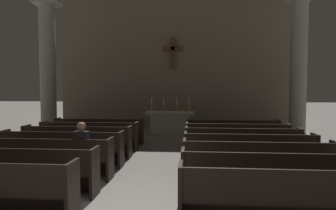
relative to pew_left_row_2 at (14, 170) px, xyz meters
The scene contains 22 objects.
pew_left_row_2 is the anchor object (origin of this frame).
pew_left_row_3 1.07m from the pew_left_row_2, 90.00° to the left, with size 3.28×0.50×0.95m.
pew_left_row_4 2.14m from the pew_left_row_2, 90.00° to the left, with size 3.28×0.50×0.95m.
pew_left_row_5 3.21m from the pew_left_row_2, 90.00° to the left, with size 3.28×0.50×0.95m.
pew_left_row_6 4.28m from the pew_left_row_2, 90.00° to the left, with size 3.28×0.50×0.95m.
pew_left_row_7 5.35m from the pew_left_row_2, 90.00° to the left, with size 3.28×0.50×0.95m.
pew_right_row_1 5.02m from the pew_left_row_2, 12.31° to the right, with size 3.28×0.50×0.95m.
pew_right_row_2 4.90m from the pew_left_row_2, ahead, with size 3.28×0.50×0.95m.
pew_right_row_3 5.02m from the pew_left_row_2, 12.31° to the left, with size 3.28×0.50×0.95m.
pew_right_row_4 5.35m from the pew_left_row_2, 23.58° to the left, with size 3.28×0.50×0.95m.
pew_right_row_5 5.86m from the pew_left_row_2, 33.22° to the left, with size 3.28×0.50×0.95m.
pew_right_row_6 6.51m from the pew_left_row_2, 41.12° to the left, with size 3.28×0.50×0.95m.
pew_right_row_7 7.26m from the pew_left_row_2, 47.50° to the left, with size 3.28×0.50×0.95m.
column_left_second 8.18m from the pew_left_row_2, 111.64° to the left, with size 1.01×1.01×5.86m.
column_right_second 10.92m from the pew_left_row_2, 43.06° to the left, with size 1.01×1.01×5.86m.
altar 8.45m from the pew_left_row_2, 73.14° to the left, with size 2.20×0.90×1.01m.
candlestick_outer_left 8.28m from the pew_left_row_2, 78.80° to the left, with size 0.16×0.16×0.63m.
candlestick_inner_left 8.40m from the pew_left_row_2, 75.11° to the left, with size 0.16×0.16×0.63m.
candlestick_inner_right 8.57m from the pew_left_row_2, 71.22° to the left, with size 0.16×0.16×0.63m.
candlestick_outer_right 8.77m from the pew_left_row_2, 67.80° to the left, with size 0.16×0.16×0.63m.
apse_with_cross 10.77m from the pew_left_row_2, 76.29° to the left, with size 11.76×0.44×6.97m.
lone_worshipper 1.49m from the pew_left_row_2, 48.75° to the left, with size 0.32×0.43×1.32m.
Camera 1 is at (1.02, -4.48, 2.09)m, focal length 32.14 mm.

